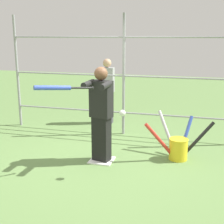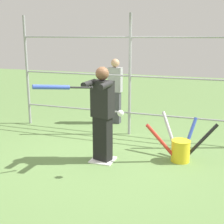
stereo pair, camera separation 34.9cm
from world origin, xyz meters
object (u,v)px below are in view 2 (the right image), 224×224
(baseball_bat_swinging, at_px, (56,87))
(bystander_behind_fence, at_px, (115,90))
(batter, at_px, (102,112))
(softball_in_flight, at_px, (121,113))
(bat_bucket, at_px, (180,148))

(baseball_bat_swinging, height_order, bystander_behind_fence, bystander_behind_fence)
(batter, height_order, softball_in_flight, batter)
(baseball_bat_swinging, xyz_separation_m, softball_in_flight, (-0.88, -0.31, -0.39))
(batter, relative_size, bystander_behind_fence, 1.03)
(batter, height_order, bystander_behind_fence, batter)
(softball_in_flight, bearing_deg, bystander_behind_fence, -69.32)
(baseball_bat_swinging, distance_m, bat_bucket, 2.41)
(baseball_bat_swinging, height_order, bat_bucket, baseball_bat_swinging)
(baseball_bat_swinging, xyz_separation_m, bystander_behind_fence, (0.21, -3.18, -0.58))
(baseball_bat_swinging, height_order, softball_in_flight, baseball_bat_swinging)
(softball_in_flight, xyz_separation_m, bat_bucket, (-0.78, -0.98, -0.79))
(bystander_behind_fence, bearing_deg, baseball_bat_swinging, 93.75)
(baseball_bat_swinging, bearing_deg, softball_in_flight, -160.65)
(bat_bucket, xyz_separation_m, bystander_behind_fence, (1.87, -1.90, 0.60))
(bat_bucket, bearing_deg, batter, 20.30)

